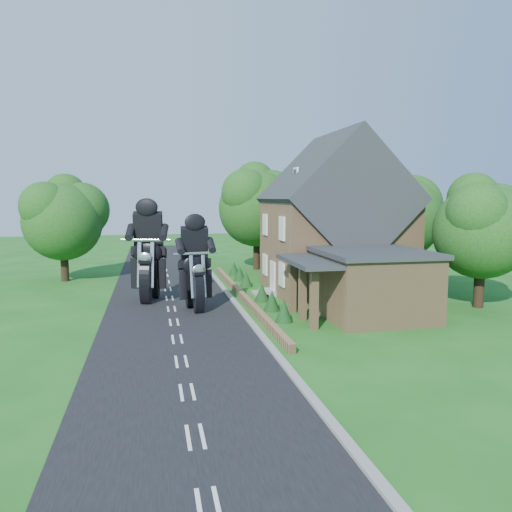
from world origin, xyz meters
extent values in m
plane|color=#1A5919|center=(0.00, 0.00, 0.00)|extent=(120.00, 120.00, 0.00)
cube|color=black|center=(0.00, 0.00, 0.01)|extent=(7.00, 80.00, 0.02)
cube|color=gray|center=(3.65, 0.00, 0.06)|extent=(0.30, 80.00, 0.12)
cube|color=#9C774F|center=(4.30, 5.00, 0.20)|extent=(0.30, 22.00, 0.40)
cube|color=#9C774F|center=(10.50, 6.00, 3.00)|extent=(8.00, 8.00, 6.00)
cube|color=#272A2E|center=(10.50, 6.00, 6.00)|extent=(8.48, 8.64, 8.48)
cube|color=#9C774F|center=(12.50, 6.00, 9.20)|extent=(0.60, 0.90, 1.60)
cube|color=white|center=(7.90, 6.00, 7.50)|extent=(0.12, 0.80, 0.90)
cube|color=black|center=(7.84, 6.00, 7.50)|extent=(0.04, 0.55, 0.65)
cube|color=white|center=(6.44, 6.00, 1.05)|extent=(0.10, 1.10, 2.10)
cube|color=gray|center=(6.10, 6.00, 0.15)|extent=(0.80, 1.60, 0.30)
cube|color=gray|center=(5.60, 6.00, 0.07)|extent=(0.80, 1.60, 0.15)
cube|color=white|center=(6.44, 3.80, 1.60)|extent=(0.10, 1.10, 1.40)
cube|color=black|center=(6.42, 3.80, 1.60)|extent=(0.04, 0.92, 1.22)
cube|color=white|center=(6.44, 8.20, 1.60)|extent=(0.10, 1.10, 1.40)
cube|color=black|center=(6.42, 8.20, 1.60)|extent=(0.04, 0.92, 1.22)
cube|color=white|center=(6.44, 3.80, 4.30)|extent=(0.10, 1.10, 1.40)
cube|color=black|center=(6.42, 3.80, 4.30)|extent=(0.04, 0.92, 1.22)
cube|color=white|center=(6.44, 8.20, 4.30)|extent=(0.10, 1.10, 1.40)
cube|color=black|center=(6.42, 8.20, 4.30)|extent=(0.04, 0.92, 1.22)
cube|color=#9C774F|center=(10.00, -0.80, 1.60)|extent=(5.00, 5.60, 3.20)
cube|color=#272A2E|center=(10.00, -0.80, 3.32)|extent=(5.30, 5.94, 0.24)
cube|color=#272A2E|center=(6.90, -0.80, 2.95)|extent=(2.60, 5.32, 0.22)
cube|color=#9C774F|center=(6.30, -2.60, 1.40)|extent=(0.35, 0.35, 2.80)
cube|color=#9C774F|center=(6.30, -0.80, 1.40)|extent=(0.35, 0.35, 2.80)
cube|color=#9C774F|center=(6.30, 1.00, 1.40)|extent=(0.35, 0.35, 2.80)
cylinder|color=black|center=(17.00, 0.00, 1.40)|extent=(0.56, 0.56, 2.80)
sphere|color=#194814|center=(17.00, 0.00, 4.23)|extent=(5.20, 5.20, 5.20)
sphere|color=#194814|center=(18.17, 0.52, 5.01)|extent=(3.74, 3.74, 3.74)
sphere|color=#194814|center=(16.09, -0.78, 5.27)|extent=(3.22, 3.22, 3.22)
sphere|color=#194814|center=(17.10, 1.04, 6.05)|extent=(2.86, 2.86, 2.86)
cylinder|color=black|center=(16.50, 8.50, 1.50)|extent=(0.56, 0.56, 3.00)
sphere|color=#194814|center=(16.50, 8.50, 4.65)|extent=(6.00, 6.00, 6.00)
sphere|color=#194814|center=(17.85, 9.10, 5.55)|extent=(4.32, 4.32, 4.32)
sphere|color=#194814|center=(15.45, 7.60, 5.85)|extent=(3.72, 3.72, 3.72)
sphere|color=#194814|center=(16.60, 9.70, 6.75)|extent=(3.30, 3.30, 3.30)
cylinder|color=black|center=(14.00, 16.00, 1.80)|extent=(0.56, 0.56, 3.60)
sphere|color=#194814|center=(14.00, 16.00, 5.58)|extent=(7.20, 7.20, 7.20)
sphere|color=#194814|center=(15.62, 16.72, 6.66)|extent=(5.18, 5.18, 5.18)
sphere|color=#194814|center=(12.74, 14.92, 7.02)|extent=(4.46, 4.46, 4.46)
sphere|color=#194814|center=(14.10, 17.44, 8.10)|extent=(3.96, 3.96, 3.96)
cylinder|color=black|center=(8.00, 17.00, 1.70)|extent=(0.56, 0.56, 3.40)
sphere|color=#194814|center=(8.00, 17.00, 5.16)|extent=(6.40, 6.40, 6.40)
sphere|color=#194814|center=(9.44, 17.64, 6.12)|extent=(4.61, 4.61, 4.61)
sphere|color=#194814|center=(6.88, 16.04, 6.44)|extent=(3.97, 3.97, 3.97)
sphere|color=#194814|center=(8.10, 18.28, 7.40)|extent=(3.52, 3.52, 3.52)
cylinder|color=black|center=(-7.00, 14.00, 1.40)|extent=(0.56, 0.56, 2.80)
sphere|color=#194814|center=(-7.00, 14.00, 4.34)|extent=(5.60, 5.60, 5.60)
sphere|color=#194814|center=(-5.74, 14.56, 5.18)|extent=(4.03, 4.03, 4.03)
sphere|color=#194814|center=(-7.98, 13.16, 5.46)|extent=(3.47, 3.47, 3.47)
sphere|color=#194814|center=(-6.90, 15.12, 6.30)|extent=(3.08, 3.08, 3.08)
cone|color=#103413|center=(5.30, -1.00, 0.55)|extent=(0.90, 0.90, 1.10)
cone|color=#103413|center=(5.30, 1.50, 0.55)|extent=(0.90, 0.90, 1.10)
cone|color=#103413|center=(5.30, 4.00, 0.55)|extent=(0.90, 0.90, 1.10)
cone|color=#103413|center=(5.30, 9.00, 0.55)|extent=(0.90, 0.90, 1.10)
cone|color=#103413|center=(5.30, 11.50, 0.55)|extent=(0.90, 0.90, 1.10)
cone|color=#103413|center=(5.30, 14.00, 0.55)|extent=(0.90, 0.90, 1.10)
camera|label=1|loc=(-0.97, -24.16, 6.09)|focal=35.00mm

